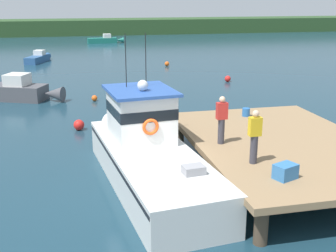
{
  "coord_description": "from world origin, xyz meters",
  "views": [
    {
      "loc": [
        -2.19,
        -12.98,
        5.96
      ],
      "look_at": [
        1.2,
        1.95,
        1.4
      ],
      "focal_mm": 46.47,
      "sensor_mm": 36.0,
      "label": 1
    }
  ],
  "objects": [
    {
      "name": "crate_stack_near_edge",
      "position": [
        3.35,
        -3.01,
        1.41
      ],
      "size": [
        0.72,
        0.63,
        0.41
      ],
      "primitive_type": "cube",
      "rotation": [
        0.0,
        0.0,
        0.38
      ],
      "color": "#3370B2",
      "rests_on": "dock"
    },
    {
      "name": "mooring_buoy_inshore",
      "position": [
        -0.87,
        12.61,
        0.17
      ],
      "size": [
        0.35,
        0.35,
        0.35
      ],
      "primitive_type": "sphere",
      "color": "#EA5B19",
      "rests_on": "ground"
    },
    {
      "name": "moored_boat_near_channel",
      "position": [
        -5.68,
        14.11,
        0.54
      ],
      "size": [
        6.17,
        3.59,
        1.57
      ],
      "color": "#4C4C51",
      "rests_on": "ground"
    },
    {
      "name": "moored_boat_far_left",
      "position": [
        2.62,
        46.54,
        0.42
      ],
      "size": [
        4.85,
        1.51,
        1.22
      ],
      "color": "#196B5B",
      "rests_on": "ground"
    },
    {
      "name": "ground_plane",
      "position": [
        0.0,
        0.0,
        0.0
      ],
      "size": [
        200.0,
        200.0,
        0.0
      ],
      "primitive_type": "plane",
      "color": "#193847"
    },
    {
      "name": "bait_bucket",
      "position": [
        4.83,
        3.29,
        1.37
      ],
      "size": [
        0.32,
        0.32,
        0.34
      ],
      "primitive_type": "cylinder",
      "color": "#2866B2",
      "rests_on": "dock"
    },
    {
      "name": "dock",
      "position": [
        4.8,
        0.0,
        1.07
      ],
      "size": [
        6.0,
        9.0,
        1.2
      ],
      "color": "#4C3D2D",
      "rests_on": "ground"
    },
    {
      "name": "mooring_buoy_spare_mooring",
      "position": [
        -1.94,
        6.82,
        0.25
      ],
      "size": [
        0.5,
        0.5,
        0.5
      ],
      "primitive_type": "sphere",
      "color": "red",
      "rests_on": "ground"
    },
    {
      "name": "deckhand_further_back",
      "position": [
        2.63,
        0.19,
        2.06
      ],
      "size": [
        0.36,
        0.22,
        1.63
      ],
      "color": "#383842",
      "rests_on": "dock"
    },
    {
      "name": "main_fishing_boat",
      "position": [
        0.14,
        0.51,
        1.01
      ],
      "size": [
        3.42,
        9.94,
        4.8
      ],
      "color": "silver",
      "rests_on": "ground"
    },
    {
      "name": "far_shoreline",
      "position": [
        0.0,
        62.0,
        1.2
      ],
      "size": [
        120.0,
        8.0,
        2.4
      ],
      "primitive_type": "cube",
      "color": "#284723",
      "rests_on": "ground"
    },
    {
      "name": "moored_boat_outer_mooring",
      "position": [
        -5.03,
        30.11,
        0.38
      ],
      "size": [
        2.3,
        4.35,
        1.1
      ],
      "color": "#285184",
      "rests_on": "ground"
    },
    {
      "name": "deckhand_by_the_boat",
      "position": [
        2.96,
        -1.74,
        2.06
      ],
      "size": [
        0.36,
        0.22,
        1.63
      ],
      "color": "#383842",
      "rests_on": "dock"
    },
    {
      "name": "mooring_buoy_channel_marker",
      "position": [
        9.02,
        16.65,
        0.22
      ],
      "size": [
        0.45,
        0.45,
        0.45
      ],
      "primitive_type": "sphere",
      "color": "red",
      "rests_on": "ground"
    },
    {
      "name": "mooring_buoy_outer",
      "position": [
        6.34,
        24.96,
        0.21
      ],
      "size": [
        0.42,
        0.42,
        0.42
      ],
      "primitive_type": "sphere",
      "color": "#EA5B19",
      "rests_on": "ground"
    }
  ]
}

